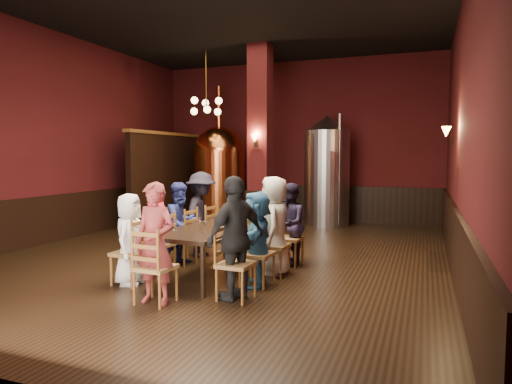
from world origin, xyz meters
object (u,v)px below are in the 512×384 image
(steel_vessel, at_px, (327,171))
(dining_table, at_px, (216,230))
(copper_kettle, at_px, (219,172))
(rose_vase, at_px, (241,206))
(person_1, at_px, (158,228))
(person_2, at_px, (181,223))
(person_0, at_px, (129,239))

(steel_vessel, bearing_deg, dining_table, -96.22)
(copper_kettle, relative_size, steel_vessel, 1.30)
(rose_vase, bearing_deg, person_1, -126.62)
(person_1, relative_size, person_2, 1.01)
(person_1, xyz_separation_m, steel_vessel, (1.47, 5.80, 0.74))
(rose_vase, bearing_deg, steel_vessel, 83.05)
(person_0, distance_m, person_1, 0.67)
(person_1, xyz_separation_m, person_2, (0.04, 0.66, -0.01))
(person_0, xyz_separation_m, copper_kettle, (-1.48, 6.23, 0.71))
(dining_table, height_order, copper_kettle, copper_kettle)
(person_1, height_order, person_2, person_1)
(person_2, relative_size, steel_vessel, 0.48)
(steel_vessel, bearing_deg, rose_vase, -96.95)
(person_1, distance_m, steel_vessel, 6.03)
(person_0, bearing_deg, rose_vase, -39.12)
(person_0, distance_m, person_2, 1.33)
(person_0, height_order, copper_kettle, copper_kettle)
(dining_table, distance_m, steel_vessel, 5.61)
(person_1, distance_m, copper_kettle, 5.81)
(person_0, xyz_separation_m, steel_vessel, (1.51, 6.47, 0.79))
(person_0, xyz_separation_m, person_2, (0.08, 1.33, 0.04))
(dining_table, height_order, person_0, person_0)
(steel_vessel, distance_m, rose_vase, 4.63)
(person_2, relative_size, rose_vase, 4.35)
(dining_table, height_order, steel_vessel, steel_vessel)
(dining_table, relative_size, person_1, 1.73)
(dining_table, bearing_deg, person_1, -158.78)
(copper_kettle, bearing_deg, person_0, -76.65)
(person_1, height_order, rose_vase, person_1)
(person_0, bearing_deg, copper_kettle, 0.93)
(person_0, distance_m, steel_vessel, 6.69)
(copper_kettle, height_order, steel_vessel, copper_kettle)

